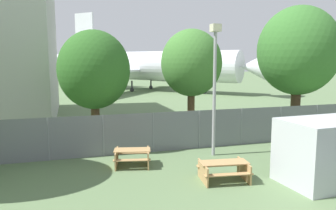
{
  "coord_description": "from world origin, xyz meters",
  "views": [
    {
      "loc": [
        -6.61,
        -5.89,
        4.71
      ],
      "look_at": [
        -0.84,
        13.12,
        2.0
      ],
      "focal_mm": 35.0,
      "sensor_mm": 36.0,
      "label": 1
    }
  ],
  "objects_px": {
    "airplane": "(147,66)",
    "picnic_bench_near_cabin": "(132,156)",
    "tree_far_right": "(94,70)",
    "portable_cabin": "(328,151)",
    "picnic_bench_open_grass": "(224,169)",
    "tree_behind_benches": "(298,51)",
    "tree_near_hangar": "(191,63)"
  },
  "relations": [
    {
      "from": "picnic_bench_near_cabin",
      "to": "picnic_bench_open_grass",
      "type": "distance_m",
      "value": 4.21
    },
    {
      "from": "tree_behind_benches",
      "to": "tree_far_right",
      "type": "relative_size",
      "value": 1.29
    },
    {
      "from": "airplane",
      "to": "tree_far_right",
      "type": "height_order",
      "value": "airplane"
    },
    {
      "from": "tree_near_hangar",
      "to": "tree_far_right",
      "type": "distance_m",
      "value": 6.23
    },
    {
      "from": "picnic_bench_near_cabin",
      "to": "picnic_bench_open_grass",
      "type": "bearing_deg",
      "value": -42.32
    },
    {
      "from": "picnic_bench_near_cabin",
      "to": "picnic_bench_open_grass",
      "type": "height_order",
      "value": "same"
    },
    {
      "from": "picnic_bench_open_grass",
      "to": "tree_behind_benches",
      "type": "distance_m",
      "value": 11.8
    },
    {
      "from": "portable_cabin",
      "to": "tree_far_right",
      "type": "bearing_deg",
      "value": 132.88
    },
    {
      "from": "airplane",
      "to": "tree_near_hangar",
      "type": "distance_m",
      "value": 31.34
    },
    {
      "from": "tree_near_hangar",
      "to": "tree_behind_benches",
      "type": "distance_m",
      "value": 6.99
    },
    {
      "from": "tree_behind_benches",
      "to": "tree_far_right",
      "type": "xyz_separation_m",
      "value": [
        -12.88,
        -0.15,
        -1.1
      ]
    },
    {
      "from": "picnic_bench_near_cabin",
      "to": "tree_near_hangar",
      "type": "bearing_deg",
      "value": 47.12
    },
    {
      "from": "airplane",
      "to": "tree_behind_benches",
      "type": "bearing_deg",
      "value": -39.37
    },
    {
      "from": "picnic_bench_near_cabin",
      "to": "tree_behind_benches",
      "type": "distance_m",
      "value": 13.12
    },
    {
      "from": "picnic_bench_near_cabin",
      "to": "tree_behind_benches",
      "type": "xyz_separation_m",
      "value": [
        11.58,
        3.83,
        4.83
      ]
    },
    {
      "from": "picnic_bench_open_grass",
      "to": "tree_far_right",
      "type": "relative_size",
      "value": 0.33
    },
    {
      "from": "portable_cabin",
      "to": "picnic_bench_open_grass",
      "type": "xyz_separation_m",
      "value": [
        -3.73,
        1.34,
        -0.76
      ]
    },
    {
      "from": "portable_cabin",
      "to": "airplane",
      "type": "bearing_deg",
      "value": 83.46
    },
    {
      "from": "portable_cabin",
      "to": "tree_behind_benches",
      "type": "relative_size",
      "value": 0.44
    },
    {
      "from": "picnic_bench_near_cabin",
      "to": "tree_far_right",
      "type": "height_order",
      "value": "tree_far_right"
    },
    {
      "from": "portable_cabin",
      "to": "tree_near_hangar",
      "type": "height_order",
      "value": "tree_near_hangar"
    },
    {
      "from": "airplane",
      "to": "picnic_bench_near_cabin",
      "type": "bearing_deg",
      "value": -57.86
    },
    {
      "from": "picnic_bench_open_grass",
      "to": "tree_near_hangar",
      "type": "xyz_separation_m",
      "value": [
        1.64,
        7.95,
        4.05
      ]
    },
    {
      "from": "portable_cabin",
      "to": "tree_far_right",
      "type": "distance_m",
      "value": 11.7
    },
    {
      "from": "airplane",
      "to": "picnic_bench_near_cabin",
      "type": "relative_size",
      "value": 16.58
    },
    {
      "from": "tree_far_right",
      "to": "airplane",
      "type": "bearing_deg",
      "value": 72.05
    },
    {
      "from": "picnic_bench_open_grass",
      "to": "tree_near_hangar",
      "type": "distance_m",
      "value": 9.07
    },
    {
      "from": "tree_behind_benches",
      "to": "tree_far_right",
      "type": "height_order",
      "value": "tree_behind_benches"
    },
    {
      "from": "picnic_bench_near_cabin",
      "to": "tree_far_right",
      "type": "bearing_deg",
      "value": 109.44
    },
    {
      "from": "tree_near_hangar",
      "to": "tree_far_right",
      "type": "height_order",
      "value": "tree_near_hangar"
    },
    {
      "from": "tree_behind_benches",
      "to": "picnic_bench_open_grass",
      "type": "bearing_deg",
      "value": -141.78
    },
    {
      "from": "portable_cabin",
      "to": "picnic_bench_open_grass",
      "type": "relative_size",
      "value": 1.76
    }
  ]
}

